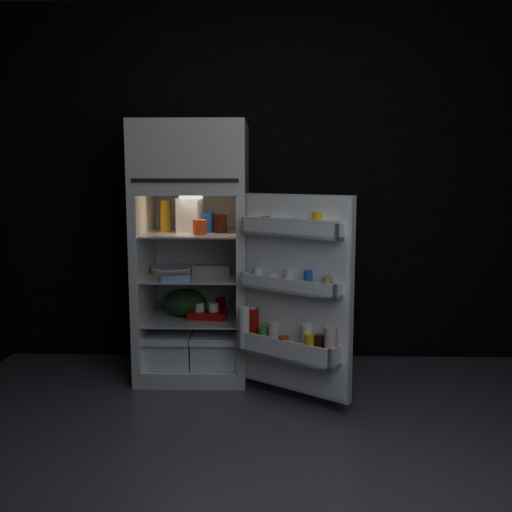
{
  "coord_description": "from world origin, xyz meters",
  "views": [
    {
      "loc": [
        0.06,
        -2.68,
        1.42
      ],
      "look_at": [
        -0.03,
        1.0,
        0.9
      ],
      "focal_mm": 40.0,
      "sensor_mm": 36.0,
      "label": 1
    }
  ],
  "objects_px": {
    "fridge_door": "(293,298)",
    "yogurt_tray": "(208,315)",
    "egg_carton": "(212,270)",
    "refrigerator": "(194,242)",
    "milk_jug": "(190,215)"
  },
  "relations": [
    {
      "from": "fridge_door",
      "to": "yogurt_tray",
      "type": "height_order",
      "value": "fridge_door"
    },
    {
      "from": "fridge_door",
      "to": "egg_carton",
      "type": "xyz_separation_m",
      "value": [
        -0.55,
        0.54,
        0.08
      ]
    },
    {
      "from": "egg_carton",
      "to": "yogurt_tray",
      "type": "bearing_deg",
      "value": -112.63
    },
    {
      "from": "refrigerator",
      "to": "yogurt_tray",
      "type": "bearing_deg",
      "value": -45.81
    },
    {
      "from": "egg_carton",
      "to": "fridge_door",
      "type": "bearing_deg",
      "value": -39.65
    },
    {
      "from": "egg_carton",
      "to": "yogurt_tray",
      "type": "xyz_separation_m",
      "value": [
        -0.03,
        -0.05,
        -0.31
      ]
    },
    {
      "from": "fridge_door",
      "to": "milk_jug",
      "type": "height_order",
      "value": "fridge_door"
    },
    {
      "from": "refrigerator",
      "to": "milk_jug",
      "type": "xyz_separation_m",
      "value": [
        -0.02,
        -0.03,
        0.19
      ]
    },
    {
      "from": "refrigerator",
      "to": "egg_carton",
      "type": "height_order",
      "value": "refrigerator"
    },
    {
      "from": "fridge_door",
      "to": "egg_carton",
      "type": "height_order",
      "value": "fridge_door"
    },
    {
      "from": "fridge_door",
      "to": "egg_carton",
      "type": "distance_m",
      "value": 0.77
    },
    {
      "from": "milk_jug",
      "to": "fridge_door",
      "type": "bearing_deg",
      "value": -29.56
    },
    {
      "from": "milk_jug",
      "to": "refrigerator",
      "type": "bearing_deg",
      "value": 68.3
    },
    {
      "from": "refrigerator",
      "to": "fridge_door",
      "type": "distance_m",
      "value": 0.95
    },
    {
      "from": "yogurt_tray",
      "to": "fridge_door",
      "type": "bearing_deg",
      "value": -35.31
    }
  ]
}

